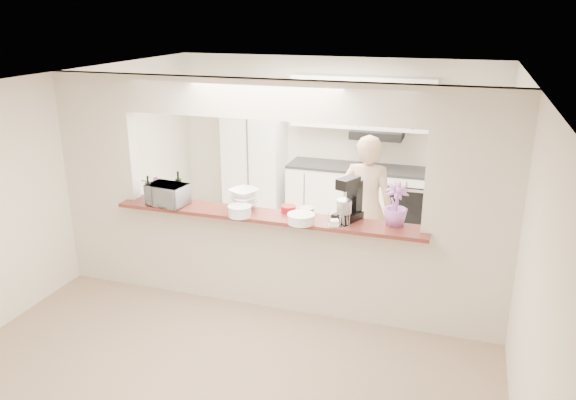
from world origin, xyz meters
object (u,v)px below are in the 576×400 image
at_px(refrigerator, 470,183).
at_px(toaster_oven, 167,195).
at_px(stand_mixer, 349,201).
at_px(person, 366,208).

bearing_deg(refrigerator, toaster_oven, -139.33).
relative_size(refrigerator, stand_mixer, 3.74).
bearing_deg(person, refrigerator, -123.75).
bearing_deg(person, stand_mixer, 91.91).
xyz_separation_m(toaster_oven, person, (2.02, 1.15, -0.32)).
height_order(refrigerator, stand_mixer, refrigerator).
distance_m(stand_mixer, person, 1.07).
bearing_deg(toaster_oven, refrigerator, 48.20).
bearing_deg(toaster_oven, stand_mixer, 12.20).
relative_size(toaster_oven, stand_mixer, 0.95).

